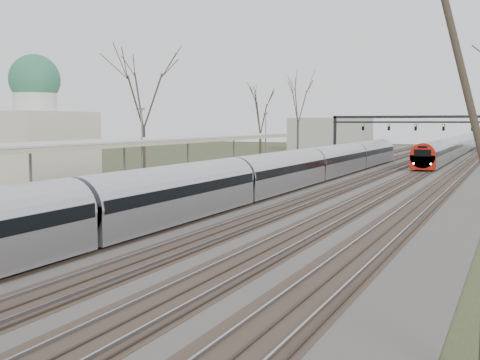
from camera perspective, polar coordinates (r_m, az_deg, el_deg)
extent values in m
cube|color=#474442|center=(54.04, 10.41, -0.05)|extent=(24.00, 160.00, 0.10)
cube|color=#4C3828|center=(55.83, 4.44, 0.24)|extent=(2.60, 160.00, 0.06)
cube|color=gray|center=(56.08, 3.75, 0.34)|extent=(0.07, 160.00, 0.12)
cube|color=gray|center=(55.58, 5.13, 0.29)|extent=(0.07, 160.00, 0.12)
cube|color=#4C3828|center=(54.71, 7.87, 0.10)|extent=(2.60, 160.00, 0.06)
cube|color=gray|center=(54.92, 7.16, 0.20)|extent=(0.07, 160.00, 0.12)
cube|color=gray|center=(54.50, 8.60, 0.14)|extent=(0.07, 160.00, 0.12)
cube|color=#4C3828|center=(53.80, 11.44, -0.05)|extent=(2.60, 160.00, 0.06)
cube|color=gray|center=(53.96, 10.70, 0.06)|extent=(0.07, 160.00, 0.12)
cube|color=gray|center=(53.63, 12.19, 0.00)|extent=(0.07, 160.00, 0.12)
cube|color=#4C3828|center=(53.10, 15.12, -0.20)|extent=(2.60, 160.00, 0.06)
cube|color=gray|center=(53.22, 14.36, -0.09)|extent=(0.07, 160.00, 0.12)
cube|color=gray|center=(52.98, 15.88, -0.16)|extent=(0.07, 160.00, 0.12)
cube|color=#4C3828|center=(52.63, 18.87, -0.36)|extent=(2.60, 160.00, 0.06)
cube|color=gray|center=(52.70, 18.10, -0.25)|extent=(0.07, 160.00, 0.12)
cube|color=gray|center=(52.56, 19.65, -0.31)|extent=(0.07, 160.00, 0.12)
cube|color=#9E9B93|center=(41.51, -8.04, -1.04)|extent=(3.50, 69.00, 1.00)
cylinder|color=slate|center=(32.32, -19.22, 0.42)|extent=(0.14, 0.14, 3.00)
cylinder|color=slate|center=(38.44, -10.91, 1.39)|extent=(0.14, 0.14, 3.00)
cylinder|color=slate|center=(45.16, -4.97, 2.07)|extent=(0.14, 0.14, 3.00)
cylinder|color=slate|center=(52.24, -0.60, 2.55)|extent=(0.14, 0.14, 3.00)
cube|color=silver|center=(37.56, -11.85, 3.64)|extent=(4.10, 50.00, 0.12)
cube|color=beige|center=(37.57, -11.84, 3.39)|extent=(4.10, 50.00, 0.25)
cube|color=beige|center=(49.89, -20.37, 2.64)|extent=(10.00, 8.00, 6.00)
cylinder|color=silver|center=(48.48, -18.85, 7.59)|extent=(3.20, 3.20, 2.50)
sphere|color=#296746|center=(48.55, -18.90, 9.00)|extent=(3.80, 3.80, 3.80)
cube|color=black|center=(85.40, 8.98, 3.97)|extent=(0.35, 0.35, 6.00)
cube|color=black|center=(83.15, 15.86, 5.78)|extent=(21.00, 0.35, 0.35)
cube|color=black|center=(83.15, 15.84, 5.30)|extent=(21.00, 0.25, 0.25)
cube|color=black|center=(84.17, 11.59, 4.92)|extent=(0.32, 0.22, 0.85)
sphere|color=#0CFF19|center=(84.03, 11.57, 5.09)|extent=(0.16, 0.16, 0.16)
cube|color=black|center=(83.44, 13.94, 4.87)|extent=(0.32, 0.22, 0.85)
sphere|color=#0CFF19|center=(83.30, 13.92, 5.04)|extent=(0.16, 0.16, 0.16)
cube|color=black|center=(82.84, 16.32, 4.81)|extent=(0.32, 0.22, 0.85)
sphere|color=#0CFF19|center=(82.70, 16.31, 4.98)|extent=(0.16, 0.16, 0.16)
cube|color=black|center=(82.39, 18.74, 4.73)|extent=(0.32, 0.22, 0.85)
sphere|color=#0CFF19|center=(82.25, 18.73, 4.91)|extent=(0.16, 0.16, 0.16)
cube|color=black|center=(82.09, 21.17, 4.65)|extent=(0.32, 0.22, 0.85)
sphere|color=#0CFF19|center=(81.95, 21.17, 4.83)|extent=(0.16, 0.16, 0.16)
cylinder|color=#2D231C|center=(54.45, -9.10, 2.58)|extent=(0.30, 0.30, 4.95)
cube|color=#ADB0B8|center=(44.24, 3.71, 0.19)|extent=(2.55, 75.00, 1.60)
cylinder|color=#ADB0B8|center=(44.18, 3.72, 1.02)|extent=(2.60, 74.70, 2.60)
cube|color=black|center=(44.17, 3.72, 1.15)|extent=(2.62, 74.40, 0.55)
cube|color=black|center=(44.33, 3.70, -1.01)|extent=(1.80, 74.00, 0.35)
cube|color=#ADB0B8|center=(101.82, 19.86, 2.88)|extent=(2.55, 75.00, 1.60)
cylinder|color=#ADB0B8|center=(101.79, 19.87, 3.24)|extent=(2.60, 74.70, 2.60)
cube|color=black|center=(101.79, 19.87, 3.30)|extent=(2.62, 74.40, 0.55)
cube|color=#AB1509|center=(64.69, 16.92, 1.60)|extent=(2.55, 0.50, 1.50)
cylinder|color=#AB1509|center=(64.70, 16.95, 2.22)|extent=(2.60, 0.60, 2.60)
cube|color=black|center=(64.42, 16.92, 2.47)|extent=(1.70, 0.12, 0.70)
sphere|color=white|center=(64.62, 16.15, 1.52)|extent=(0.22, 0.22, 0.22)
sphere|color=white|center=(64.39, 17.65, 1.47)|extent=(0.22, 0.22, 0.22)
cube|color=black|center=(101.86, 19.84, 2.36)|extent=(1.80, 74.00, 0.35)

